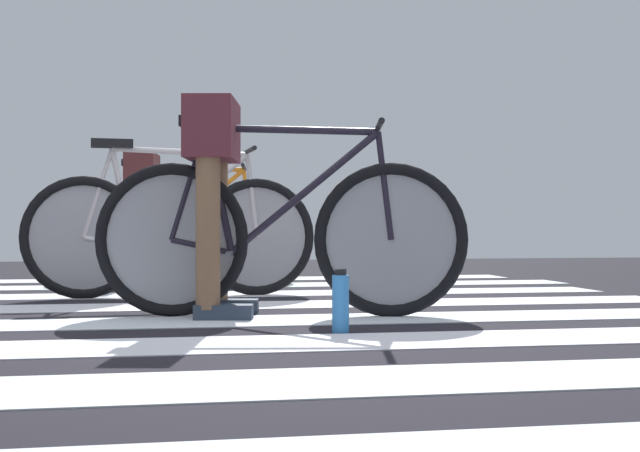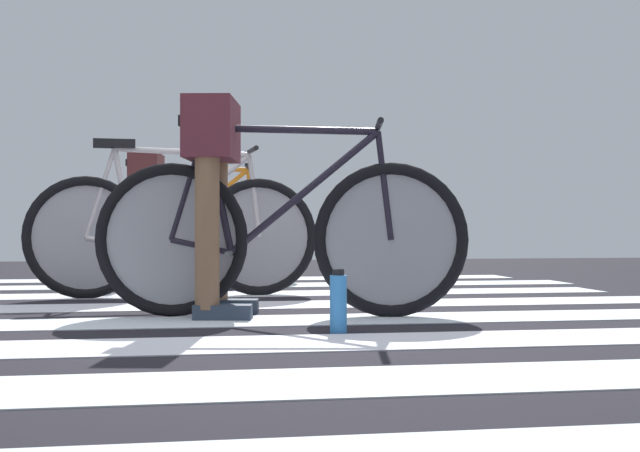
% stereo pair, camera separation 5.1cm
% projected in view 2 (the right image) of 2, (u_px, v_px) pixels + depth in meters
% --- Properties ---
extents(ground, '(18.00, 14.00, 0.02)m').
position_uv_depth(ground, '(225.00, 323.00, 3.74)').
color(ground, black).
extents(crosswalk_markings, '(5.40, 6.50, 0.00)m').
position_uv_depth(crosswalk_markings, '(212.00, 322.00, 3.68)').
color(crosswalk_markings, silver).
rests_on(crosswalk_markings, ground).
extents(bicycle_1_of_3, '(1.72, 0.55, 0.93)m').
position_uv_depth(bicycle_1_of_3, '(280.00, 234.00, 3.88)').
color(bicycle_1_of_3, black).
rests_on(bicycle_1_of_3, ground).
extents(cyclist_1_of_3, '(0.38, 0.44, 1.01)m').
position_uv_depth(cyclist_1_of_3, '(213.00, 177.00, 3.89)').
color(cyclist_1_of_3, brown).
rests_on(cyclist_1_of_3, ground).
extents(bicycle_2_of_3, '(1.73, 0.52, 0.93)m').
position_uv_depth(bicycle_2_of_3, '(174.00, 233.00, 5.00)').
color(bicycle_2_of_3, black).
rests_on(bicycle_2_of_3, ground).
extents(bicycle_3_of_3, '(1.73, 0.52, 0.93)m').
position_uv_depth(bicycle_3_of_3, '(188.00, 232.00, 6.40)').
color(bicycle_3_of_3, black).
rests_on(bicycle_3_of_3, ground).
extents(cyclist_3_of_3, '(0.35, 0.43, 0.98)m').
position_uv_depth(cyclist_3_of_3, '(147.00, 199.00, 6.38)').
color(cyclist_3_of_3, brown).
rests_on(cyclist_3_of_3, ground).
extents(water_bottle, '(0.07, 0.07, 0.25)m').
position_uv_depth(water_bottle, '(338.00, 303.00, 3.29)').
color(water_bottle, '#3788D9').
rests_on(water_bottle, ground).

